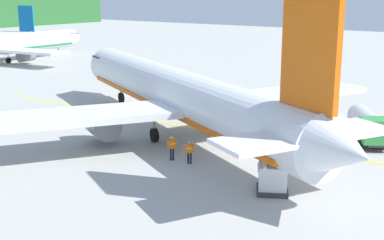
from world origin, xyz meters
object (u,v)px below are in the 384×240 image
airliner_foreground (179,95)px  crew_supervisor (172,146)px  crew_loader_right (189,151)px  cargo_container_near (272,179)px  service_truck_baggage (369,125)px  crew_loader_left (287,133)px  airliner_mid_apron (3,45)px

airliner_foreground → crew_supervisor: bearing=-146.5°
crew_loader_right → cargo_container_near: bearing=-101.0°
crew_loader_right → service_truck_baggage: bearing=-32.8°
service_truck_baggage → crew_loader_left: size_ratio=3.73×
airliner_mid_apron → cargo_container_near: (-25.49, -63.63, -1.96)m
airliner_mid_apron → crew_supervisor: size_ratio=19.89×
service_truck_baggage → crew_loader_left: service_truck_baggage is taller
airliner_foreground → airliner_mid_apron: bearing=70.0°
crew_loader_left → crew_loader_right: size_ratio=1.05×
airliner_foreground → crew_loader_right: size_ratio=24.00×
crew_loader_left → crew_loader_right: 8.55m
crew_supervisor → crew_loader_right: bearing=-86.0°
crew_loader_left → airliner_foreground: bearing=106.2°
cargo_container_near → service_truck_baggage: bearing=-4.2°
airliner_foreground → service_truck_baggage: airliner_foreground is taller
cargo_container_near → crew_supervisor: cargo_container_near is taller
airliner_mid_apron → crew_loader_left: bearing=-105.2°
airliner_mid_apron → cargo_container_near: airliner_mid_apron is taller
airliner_foreground → crew_loader_right: 7.83m
crew_loader_left → crew_loader_right: (-7.87, 3.35, -0.05)m
service_truck_baggage → crew_loader_right: service_truck_baggage is taller
service_truck_baggage → crew_loader_left: 6.61m
crew_loader_right → crew_supervisor: 1.45m
airliner_foreground → cargo_container_near: 14.12m
service_truck_baggage → crew_supervisor: 15.78m
crew_loader_right → crew_supervisor: size_ratio=0.92×
crew_loader_right → crew_supervisor: (-0.10, 1.44, 0.09)m
airliner_mid_apron → service_truck_baggage: airliner_mid_apron is taller
crew_loader_left → crew_supervisor: 9.30m
crew_loader_left → service_truck_baggage: bearing=-45.4°
service_truck_baggage → crew_loader_left: bearing=134.6°
cargo_container_near → airliner_mid_apron: bearing=68.2°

